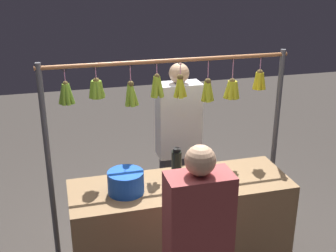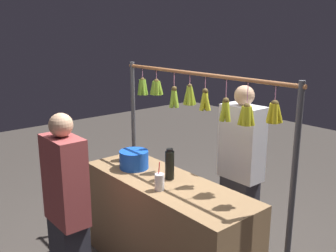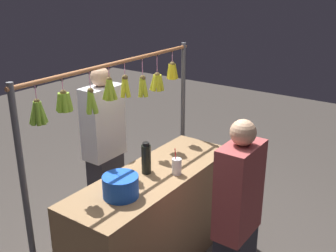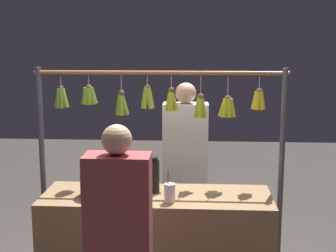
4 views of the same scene
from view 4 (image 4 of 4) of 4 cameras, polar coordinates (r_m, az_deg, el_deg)
market_counter at (r=3.80m, az=-1.32°, el=-14.47°), size 1.70×0.58×0.89m
display_rack at (r=3.86m, az=-0.78°, el=-0.08°), size 2.00×0.13×1.81m
water_bottle at (r=3.65m, az=-1.62°, el=-5.87°), size 0.08×0.08×0.27m
blue_bucket at (r=3.64m, az=-8.20°, el=-6.77°), size 0.27×0.27×0.16m
drink_cup at (r=3.45m, az=0.20°, el=-7.87°), size 0.08×0.08×0.23m
vendor_person at (r=4.35m, az=2.04°, el=-5.94°), size 0.39×0.21×1.66m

